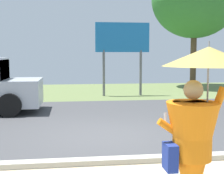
{
  "coord_description": "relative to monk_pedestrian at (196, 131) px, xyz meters",
  "views": [
    {
      "loc": [
        -0.95,
        -7.68,
        1.98
      ],
      "look_at": [
        0.21,
        1.0,
        1.1
      ],
      "focal_mm": 51.78,
      "sensor_mm": 36.0,
      "label": 1
    }
  ],
  "objects": [
    {
      "name": "ground_plane",
      "position": [
        -0.46,
        7.21,
        -1.17
      ],
      "size": [
        40.0,
        22.0,
        0.2
      ],
      "color": "#424244"
    },
    {
      "name": "roadside_billboard",
      "position": [
        1.14,
        11.91,
        1.43
      ],
      "size": [
        2.6,
        0.12,
        3.5
      ],
      "color": "slate",
      "rests_on": "ground_plane"
    },
    {
      "name": "monk_pedestrian",
      "position": [
        0.0,
        0.0,
        0.0
      ],
      "size": [
        1.09,
        1.04,
        2.13
      ],
      "rotation": [
        0.0,
        0.0,
        -0.21
      ],
      "color": "orange",
      "rests_on": "ground_plane"
    }
  ]
}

